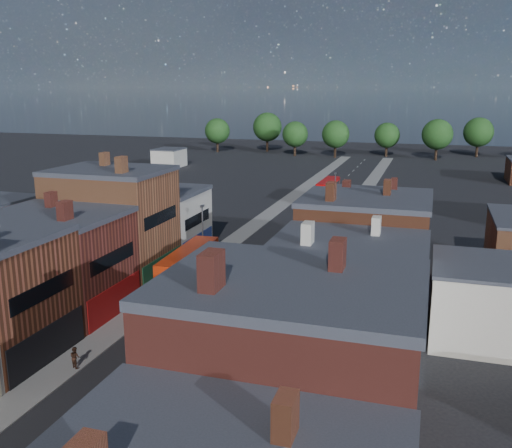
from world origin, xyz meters
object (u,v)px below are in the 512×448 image
Objects in this scene: bus_1 at (222,302)px; car_2 at (254,254)px; ped_1 at (75,357)px; bus_2 at (328,191)px; ped_3 at (234,386)px; car_3 at (322,216)px; car_1 at (168,371)px; bus_0 at (189,272)px.

car_2 is at bearing 93.23° from bus_1.
bus_1 reaches higher than ped_1.
bus_2 is 70.44m from ped_3.
car_1 is at bearing -97.21° from car_3.
car_3 is at bearing 82.96° from bus_1.
bus_2 is 3.02× the size of car_1.
car_1 is (-1.04, -8.71, -2.35)m from bus_1.
ped_3 reaches higher than car_1.
bus_2 is at bearing 81.60° from bus_0.
car_2 is 2.15× the size of ped_3.
bus_0 is 3.18× the size of car_3.
bus_2 reaches higher than car_3.
ped_1 reaches higher than car_1.
bus_1 is 1.21× the size of bus_2.
bus_0 reaches higher than ped_1.
car_3 is at bearing 78.04° from bus_0.
ped_1 is 0.96× the size of ped_3.
ped_1 is at bearing -99.72° from bus_0.
bus_1 is 12.98m from ped_1.
ped_1 is (-8.38, -57.16, 0.44)m from car_3.
bus_2 is 2.77× the size of car_2.
bus_2 reaches higher than car_1.
ped_3 is (4.67, -10.10, -1.91)m from bus_1.
car_3 is at bearing -76.12° from ped_1.
bus_1 reaches higher than bus_2.
ped_3 is at bearing -83.63° from bus_2.
bus_1 is 60.07m from bus_2.
ped_3 is at bearing -72.45° from bus_1.
car_1 is at bearing -88.27° from bus_2.
bus_2 is 5.94× the size of ped_3.
ped_1 is 13.25m from ped_3.
car_1 is at bearing 64.56° from ped_3.
ped_3 reaches higher than car_2.
car_2 is at bearing -92.82° from bus_2.
ped_1 is (-4.34, -32.37, 0.44)m from car_2.
bus_2 reaches higher than ped_3.
car_2 is 2.23× the size of ped_1.
bus_1 is 3.35× the size of car_2.
bus_1 is at bearing -87.22° from bus_2.
bus_0 is 15.48m from car_2.
car_3 is at bearing 82.42° from car_2.
bus_0 reaches higher than bus_2.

